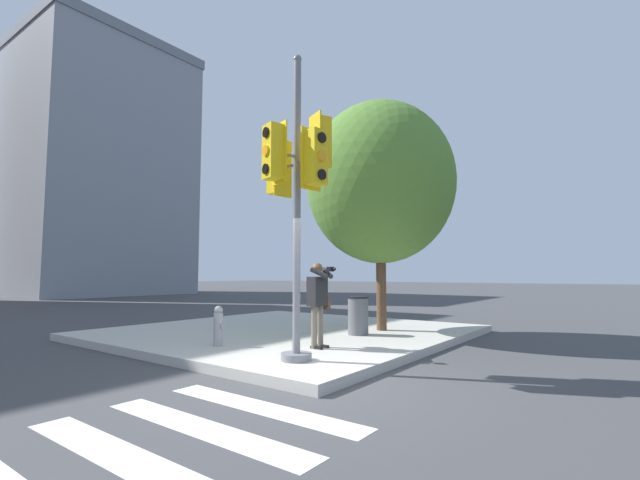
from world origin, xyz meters
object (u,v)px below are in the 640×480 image
object	(u,v)px
person_photographer	(318,297)
street_tree	(380,183)
fire_hydrant	(218,326)
traffic_signal_pole	(297,178)
trash_bin	(358,315)

from	to	relation	value
person_photographer	street_tree	bearing A→B (deg)	5.41
person_photographer	fire_hydrant	xyz separation A→B (m)	(-1.00, 1.71, -0.58)
traffic_signal_pole	fire_hydrant	world-z (taller)	traffic_signal_pole
traffic_signal_pole	trash_bin	distance (m)	4.17
person_photographer	trash_bin	world-z (taller)	person_photographer
person_photographer	trash_bin	distance (m)	2.09
street_tree	fire_hydrant	bearing A→B (deg)	160.65
traffic_signal_pole	fire_hydrant	xyz separation A→B (m)	(0.19, 2.16, -2.63)
trash_bin	person_photographer	bearing A→B (deg)	-170.51
fire_hydrant	trash_bin	xyz separation A→B (m)	(3.00, -1.38, 0.06)
person_photographer	fire_hydrant	size ratio (longest dim) A/B	2.08
traffic_signal_pole	trash_bin	world-z (taller)	traffic_signal_pole
fire_hydrant	trash_bin	distance (m)	3.30
street_tree	fire_hydrant	distance (m)	5.47
fire_hydrant	person_photographer	bearing A→B (deg)	-59.63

